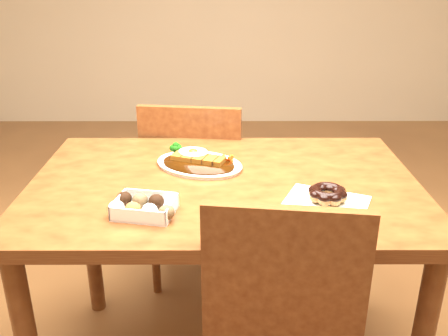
{
  "coord_description": "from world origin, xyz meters",
  "views": [
    {
      "loc": [
        -0.0,
        -1.41,
        1.39
      ],
      "look_at": [
        -0.0,
        -0.04,
        0.81
      ],
      "focal_mm": 40.0,
      "sensor_mm": 36.0,
      "label": 1
    }
  ],
  "objects_px": {
    "donut_box": "(143,206)",
    "chair_far": "(196,187)",
    "katsu_curry_plate": "(198,162)",
    "pon_de_ring": "(327,194)",
    "table": "(224,209)"
  },
  "relations": [
    {
      "from": "chair_far",
      "to": "katsu_curry_plate",
      "type": "relative_size",
      "value": 2.5
    },
    {
      "from": "chair_far",
      "to": "katsu_curry_plate",
      "type": "bearing_deg",
      "value": 101.18
    },
    {
      "from": "table",
      "to": "donut_box",
      "type": "relative_size",
      "value": 6.54
    },
    {
      "from": "katsu_curry_plate",
      "to": "donut_box",
      "type": "relative_size",
      "value": 1.9
    },
    {
      "from": "donut_box",
      "to": "pon_de_ring",
      "type": "xyz_separation_m",
      "value": [
        0.51,
        0.07,
        0.0
      ]
    },
    {
      "from": "chair_far",
      "to": "donut_box",
      "type": "height_order",
      "value": "chair_far"
    },
    {
      "from": "donut_box",
      "to": "pon_de_ring",
      "type": "relative_size",
      "value": 0.68
    },
    {
      "from": "katsu_curry_plate",
      "to": "pon_de_ring",
      "type": "distance_m",
      "value": 0.46
    },
    {
      "from": "table",
      "to": "donut_box",
      "type": "height_order",
      "value": "donut_box"
    },
    {
      "from": "katsu_curry_plate",
      "to": "pon_de_ring",
      "type": "xyz_separation_m",
      "value": [
        0.38,
        -0.26,
        0.01
      ]
    },
    {
      "from": "donut_box",
      "to": "chair_far",
      "type": "bearing_deg",
      "value": 82.41
    },
    {
      "from": "donut_box",
      "to": "katsu_curry_plate",
      "type": "bearing_deg",
      "value": 68.41
    },
    {
      "from": "table",
      "to": "katsu_curry_plate",
      "type": "height_order",
      "value": "katsu_curry_plate"
    },
    {
      "from": "katsu_curry_plate",
      "to": "chair_far",
      "type": "bearing_deg",
      "value": 94.54
    },
    {
      "from": "chair_far",
      "to": "pon_de_ring",
      "type": "height_order",
      "value": "chair_far"
    }
  ]
}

